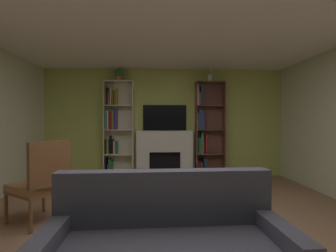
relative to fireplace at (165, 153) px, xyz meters
The scene contains 11 objects.
ground_plane 3.17m from the fireplace, 90.00° to the right, with size 7.76×7.76×0.00m, color #8F694F.
wall_back_accent 0.72m from the fireplace, 90.00° to the left, with size 5.78×0.06×2.56m, color #B7C461.
ceiling 3.71m from the fireplace, 90.00° to the right, with size 5.78×6.58×0.06m, color white.
fireplace is the anchor object (origin of this frame).
tv 0.83m from the fireplace, 90.00° to the left, with size 1.03×0.06×0.60m, color black.
bookshelf_left 1.28m from the fireplace, behind, with size 0.68×0.30×2.25m.
bookshelf_right 1.09m from the fireplace, ahead, with size 0.68×0.29×2.25m.
potted_plant 2.11m from the fireplace, behind, with size 0.21×0.21×0.29m.
vase_with_flowers 2.06m from the fireplace, ahead, with size 0.12×0.12×0.29m.
armchair 3.17m from the fireplace, 121.69° to the right, with size 0.82×0.81×1.07m.
coffee_table 3.46m from the fireplace, 91.70° to the right, with size 0.93×0.43×0.42m.
Camera 1 is at (-0.18, -2.98, 1.31)m, focal length 27.83 mm.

